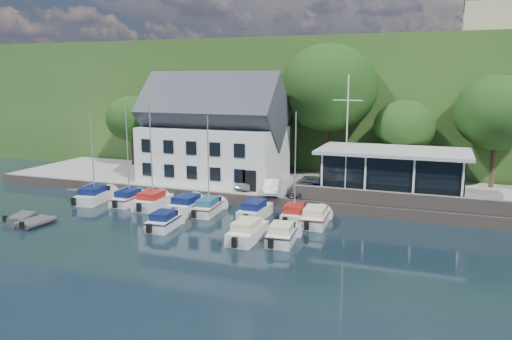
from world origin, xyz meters
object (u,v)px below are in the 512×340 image
object	(u,v)px
club_pavilion	(392,172)
boat_r1_3	(188,203)
boat_r1_0	(92,155)
harbor_building	(214,138)
car_white	(272,186)
boat_r2_2	(164,220)
boat_r1_4	(208,166)
boat_r1_6	(295,168)
boat_r1_5	(255,209)
dinghy_0	(21,216)
boat_r2_3	(248,230)
boat_r1_2	(151,156)
car_blue	(319,188)
boat_r2_4	(282,233)
car_silver	(247,182)
dinghy_1	(35,221)
flagpole	(347,138)
boat_r1_7	(316,215)
car_dgrey	(303,189)
boat_r1_1	(128,159)

from	to	relation	value
club_pavilion	boat_r1_3	xyz separation A→B (m)	(-16.30, -8.59, -2.31)
boat_r1_0	harbor_building	bearing A→B (deg)	38.52
car_white	boat_r2_2	xyz separation A→B (m)	(-5.36, -10.04, -0.98)
boat_r1_3	boat_r1_4	bearing A→B (deg)	6.17
boat_r1_3	boat_r1_6	distance (m)	10.22
boat_r1_5	dinghy_0	bearing A→B (deg)	-156.75
boat_r1_3	boat_r2_2	xyz separation A→B (m)	(0.64, -4.96, -0.07)
boat_r2_3	boat_r1_2	bearing A→B (deg)	154.04
car_blue	boat_r1_4	bearing A→B (deg)	-140.95
boat_r2_4	car_silver	bearing A→B (deg)	116.02
car_blue	dinghy_1	xyz separation A→B (m)	(-19.44, -14.03, -1.24)
boat_r1_0	boat_r1_5	bearing A→B (deg)	-9.46
car_blue	flagpole	bearing A→B (deg)	-7.74
boat_r1_6	boat_r2_2	world-z (taller)	boat_r1_6
dinghy_0	boat_r2_2	bearing A→B (deg)	-8.24
dinghy_0	boat_r1_7	bearing A→B (deg)	-0.76
car_blue	boat_r2_2	distance (m)	14.63
car_white	car_silver	bearing A→B (deg)	144.35
boat_r2_3	dinghy_1	distance (m)	17.14
boat_r1_5	dinghy_0	distance (m)	19.08
club_pavilion	flagpole	distance (m)	5.77
car_silver	boat_r2_3	xyz separation A→B (m)	(4.56, -11.64, -0.89)
car_blue	boat_r1_0	bearing A→B (deg)	-159.93
boat_r1_7	boat_r1_0	bearing A→B (deg)	176.58
car_silver	boat_r1_4	xyz separation A→B (m)	(-1.16, -6.08, 2.48)
car_dgrey	boat_r1_7	bearing A→B (deg)	-49.97
boat_r2_4	dinghy_1	world-z (taller)	boat_r2_4
boat_r1_2	flagpole	bearing A→B (deg)	19.02
boat_r2_2	boat_r2_3	world-z (taller)	boat_r2_3
boat_r1_6	boat_r1_7	size ratio (longest dim) A/B	1.50
club_pavilion	car_dgrey	size ratio (longest dim) A/B	3.38
boat_r1_1	boat_r1_4	xyz separation A→B (m)	(8.19, -0.28, -0.10)
club_pavilion	boat_r2_4	size ratio (longest dim) A/B	2.66
boat_r1_5	boat_r1_2	bearing A→B (deg)	-178.64
flagpole	car_dgrey	bearing A→B (deg)	-176.33
boat_r1_0	boat_r1_7	size ratio (longest dim) A/B	1.50
boat_r1_4	boat_r1_7	distance (m)	9.97
boat_r1_6	boat_r2_2	distance (m)	10.98
boat_r1_3	dinghy_0	xyz separation A→B (m)	(-11.46, -7.09, -0.42)
car_dgrey	car_blue	world-z (taller)	car_blue
boat_r1_3	boat_r1_4	distance (m)	3.91
boat_r1_3	boat_r1_7	bearing A→B (deg)	0.69
car_white	boat_r2_4	world-z (taller)	car_white
boat_r1_4	boat_r1_6	size ratio (longest dim) A/B	0.93
boat_r1_6	boat_r1_3	bearing A→B (deg)	177.09
car_white	boat_r2_2	size ratio (longest dim) A/B	0.78
boat_r2_2	car_white	bearing A→B (deg)	57.16
car_dgrey	dinghy_1	world-z (taller)	car_dgrey
boat_r1_4	club_pavilion	bearing A→B (deg)	24.94
boat_r1_1	boat_r1_5	bearing A→B (deg)	-1.50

